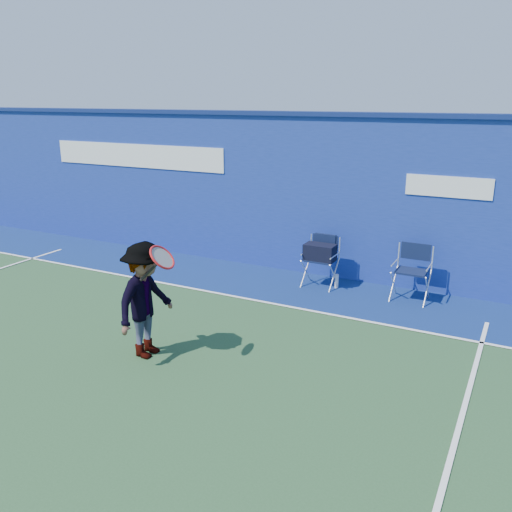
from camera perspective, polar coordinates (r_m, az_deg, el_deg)
The scene contains 8 objects.
ground at distance 7.40m, azimuth -18.32°, elevation -11.31°, with size 80.00×80.00×0.00m, color #274A28.
stadium_wall at distance 10.97m, azimuth 0.57°, elevation 7.02°, with size 24.00×0.50×3.08m.
out_of_bounds_strip at distance 10.40m, azimuth -2.18°, elevation -2.31°, with size 24.00×1.80×0.01m, color navy.
court_lines at distance 7.77m, azimuth -15.17°, elevation -9.55°, with size 24.00×12.00×0.01m.
directors_chair_left at distance 9.92m, azimuth 6.77°, elevation -0.98°, with size 0.55×0.51×0.93m.
directors_chair_right at distance 9.56m, azimuth 15.95°, elevation -2.80°, with size 0.57×0.51×0.95m.
water_bottle at distance 9.92m, azimuth 8.48°, elevation -2.65°, with size 0.07×0.07×0.26m, color silver.
tennis_player at distance 7.26m, azimuth -11.54°, elevation -4.55°, with size 0.85×1.02×1.60m.
Camera 1 is at (4.88, -4.45, 3.34)m, focal length 38.00 mm.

